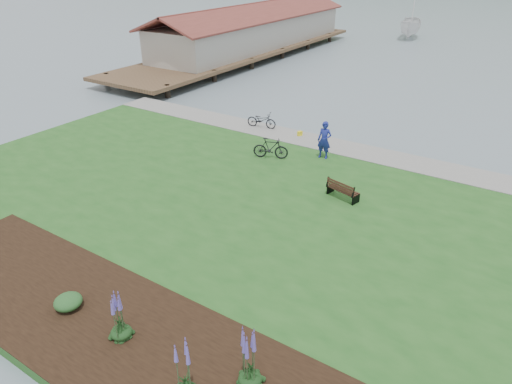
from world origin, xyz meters
TOP-DOWN VIEW (x-y plane):
  - ground at (0.00, 0.00)m, footprint 600.00×600.00m
  - lawn at (0.00, -2.00)m, footprint 34.00×20.00m
  - shoreline_path at (0.00, 6.90)m, footprint 34.00×2.20m
  - garden_bed at (3.00, -9.80)m, footprint 24.00×4.40m
  - pier_pavilion at (-20.00, 27.52)m, footprint 8.00×36.00m
  - park_bench at (2.03, 1.28)m, footprint 1.56×0.94m
  - person at (-0.66, 5.02)m, footprint 0.91×0.67m
  - bicycle_a at (-5.97, 7.20)m, footprint 0.98×1.99m
  - bicycle_b at (-3.01, 3.43)m, footprint 1.20×1.94m
  - sailboat at (-8.72, 48.19)m, footprint 13.22×13.39m
  - pannier at (-3.25, 7.20)m, footprint 0.28×0.33m
  - echium_0 at (3.01, -10.39)m, footprint 0.62×0.62m
  - echium_1 at (4.10, -9.20)m, footprint 0.62×0.62m
  - echium_4 at (0.13, -9.87)m, footprint 0.62×0.62m
  - shrub_0 at (-2.17, -9.92)m, footprint 0.86×0.86m

SIDE VIEW (x-z plane):
  - ground at x=0.00m, z-range 0.00..0.00m
  - sailboat at x=-8.72m, z-range -14.96..14.96m
  - lawn at x=0.00m, z-range 0.00..0.40m
  - shoreline_path at x=0.00m, z-range 0.40..0.43m
  - garden_bed at x=3.00m, z-range 0.40..0.44m
  - pannier at x=-3.25m, z-range 0.40..0.70m
  - shrub_0 at x=-2.17m, z-range 0.44..0.87m
  - park_bench at x=2.03m, z-range 0.40..1.30m
  - bicycle_a at x=-5.97m, z-range 0.40..1.39m
  - bicycle_b at x=-3.01m, z-range 0.40..1.53m
  - echium_4 at x=0.13m, z-range 0.29..2.15m
  - echium_0 at x=3.01m, z-range 0.18..2.32m
  - echium_1 at x=4.10m, z-range 0.29..2.44m
  - person at x=-0.66m, z-range 0.40..2.76m
  - pier_pavilion at x=-20.00m, z-range -0.06..5.34m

